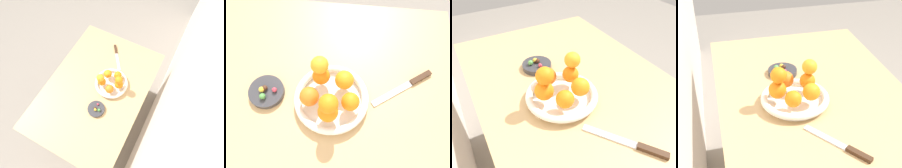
% 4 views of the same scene
% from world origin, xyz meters
% --- Properties ---
extents(ground_plane, '(6.00, 6.00, 0.00)m').
position_xyz_m(ground_plane, '(0.00, 0.00, 0.00)').
color(ground_plane, gray).
extents(wall_back, '(4.00, 0.05, 2.50)m').
position_xyz_m(wall_back, '(0.00, 0.52, 1.25)').
color(wall_back, beige).
rests_on(wall_back, ground_plane).
extents(dining_table, '(1.10, 0.76, 0.74)m').
position_xyz_m(dining_table, '(0.00, 0.00, 0.65)').
color(dining_table, tan).
rests_on(dining_table, ground_plane).
extents(fruit_bowl, '(0.26, 0.26, 0.04)m').
position_xyz_m(fruit_bowl, '(-0.09, 0.09, 0.76)').
color(fruit_bowl, white).
rests_on(fruit_bowl, dining_table).
extents(candy_dish, '(0.13, 0.13, 0.02)m').
position_xyz_m(candy_dish, '(0.15, 0.09, 0.75)').
color(candy_dish, '#333338').
rests_on(candy_dish, dining_table).
extents(orange_0, '(0.07, 0.07, 0.07)m').
position_xyz_m(orange_0, '(-0.13, 0.04, 0.81)').
color(orange_0, orange).
rests_on(orange_0, fruit_bowl).
extents(orange_1, '(0.06, 0.06, 0.06)m').
position_xyz_m(orange_1, '(-0.05, 0.03, 0.81)').
color(orange_1, orange).
rests_on(orange_1, fruit_bowl).
extents(orange_2, '(0.07, 0.07, 0.07)m').
position_xyz_m(orange_2, '(-0.02, 0.11, 0.81)').
color(orange_2, orange).
rests_on(orange_2, fruit_bowl).
extents(orange_3, '(0.07, 0.07, 0.07)m').
position_xyz_m(orange_3, '(-0.09, 0.16, 0.81)').
color(orange_3, orange).
rests_on(orange_3, fruit_bowl).
extents(orange_4, '(0.06, 0.06, 0.06)m').
position_xyz_m(orange_4, '(-0.15, 0.12, 0.81)').
color(orange_4, orange).
rests_on(orange_4, fruit_bowl).
extents(orange_5, '(0.06, 0.06, 0.06)m').
position_xyz_m(orange_5, '(-0.09, 0.15, 0.88)').
color(orange_5, orange).
rests_on(orange_5, orange_3).
extents(orange_6, '(0.06, 0.06, 0.06)m').
position_xyz_m(orange_6, '(-0.04, 0.02, 0.87)').
color(orange_6, orange).
rests_on(orange_6, orange_1).
extents(candy_ball_0, '(0.02, 0.02, 0.02)m').
position_xyz_m(candy_ball_0, '(0.16, 0.09, 0.77)').
color(candy_ball_0, gold).
rests_on(candy_ball_0, candy_dish).
extents(candy_ball_1, '(0.02, 0.02, 0.02)m').
position_xyz_m(candy_ball_1, '(0.12, 0.08, 0.77)').
color(candy_ball_1, '#C6384C').
rests_on(candy_ball_1, candy_dish).
extents(candy_ball_2, '(0.02, 0.02, 0.02)m').
position_xyz_m(candy_ball_2, '(0.15, 0.08, 0.77)').
color(candy_ball_2, '#472819').
rests_on(candy_ball_2, candy_dish).
extents(candy_ball_3, '(0.02, 0.02, 0.02)m').
position_xyz_m(candy_ball_3, '(0.16, 0.08, 0.77)').
color(candy_ball_3, '#C6384C').
rests_on(candy_ball_3, candy_dish).
extents(candy_ball_4, '(0.02, 0.02, 0.02)m').
position_xyz_m(candy_ball_4, '(0.15, 0.11, 0.77)').
color(candy_ball_4, '#4C9947').
rests_on(candy_ball_4, candy_dish).
extents(candy_ball_5, '(0.02, 0.02, 0.02)m').
position_xyz_m(candy_ball_5, '(0.16, 0.09, 0.77)').
color(candy_ball_5, '#472819').
rests_on(candy_ball_5, candy_dish).
extents(knife, '(0.22, 0.17, 0.01)m').
position_xyz_m(knife, '(-0.36, 0.00, 0.75)').
color(knife, '#3F2819').
rests_on(knife, dining_table).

